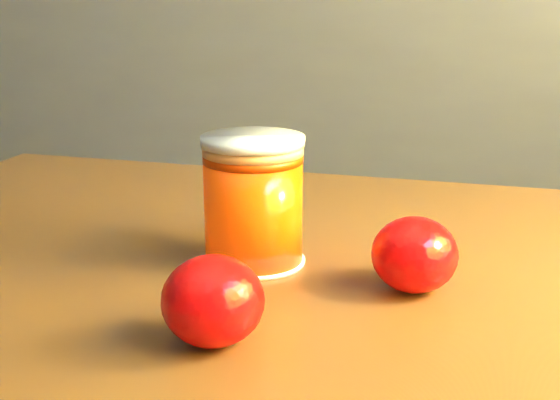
# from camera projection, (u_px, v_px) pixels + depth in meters

# --- Properties ---
(kitchen_counter) EXTENTS (3.15, 0.60, 0.90)m
(kitchen_counter) POSITION_uv_depth(u_px,v_px,m) (60.00, 168.00, 2.05)
(kitchen_counter) COLOR #505055
(kitchen_counter) RESTS_ON ground
(juice_glass) EXTENTS (0.08, 0.08, 0.10)m
(juice_glass) POSITION_uv_depth(u_px,v_px,m) (253.00, 201.00, 0.59)
(juice_glass) COLOR #FF4105
(juice_glass) RESTS_ON table
(orange_front) EXTENTS (0.08, 0.08, 0.06)m
(orange_front) POSITION_uv_depth(u_px,v_px,m) (213.00, 301.00, 0.47)
(orange_front) COLOR #F50B04
(orange_front) RESTS_ON table
(orange_back) EXTENTS (0.06, 0.06, 0.05)m
(orange_back) POSITION_uv_depth(u_px,v_px,m) (415.00, 255.00, 0.55)
(orange_back) COLOR #F50B04
(orange_back) RESTS_ON table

